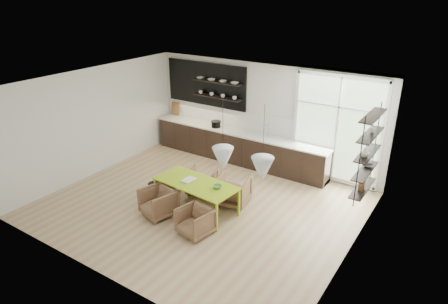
% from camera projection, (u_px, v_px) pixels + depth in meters
% --- Properties ---
extents(room, '(7.02, 6.01, 2.91)m').
position_uv_depth(room, '(247.00, 139.00, 9.53)').
color(room, tan).
rests_on(room, ground).
extents(kitchen_run, '(5.54, 0.69, 2.75)m').
position_uv_depth(kitchen_run, '(236.00, 141.00, 11.74)').
color(kitchen_run, black).
rests_on(kitchen_run, ground).
extents(right_shelving, '(0.26, 1.22, 1.90)m').
position_uv_depth(right_shelving, '(367.00, 156.00, 8.11)').
color(right_shelving, black).
rests_on(right_shelving, ground).
extents(dining_table, '(2.02, 1.04, 0.71)m').
position_uv_depth(dining_table, '(196.00, 185.00, 9.07)').
color(dining_table, '#94BD16').
rests_on(dining_table, ground).
extents(armchair_back_left, '(0.82, 0.83, 0.62)m').
position_uv_depth(armchair_back_left, '(202.00, 181.00, 9.99)').
color(armchair_back_left, brown).
rests_on(armchair_back_left, ground).
extents(armchair_back_right, '(0.89, 0.90, 0.70)m').
position_uv_depth(armchair_back_right, '(233.00, 190.00, 9.48)').
color(armchair_back_right, brown).
rests_on(armchair_back_right, ground).
extents(armchair_front_left, '(0.88, 0.89, 0.65)m').
position_uv_depth(armchair_front_left, '(158.00, 202.00, 9.01)').
color(armchair_front_left, brown).
rests_on(armchair_front_left, ground).
extents(armchair_front_right, '(0.75, 0.77, 0.60)m').
position_uv_depth(armchair_front_right, '(195.00, 221.00, 8.33)').
color(armchair_front_right, brown).
rests_on(armchair_front_right, ground).
extents(wire_stool, '(0.33, 0.33, 0.42)m').
position_uv_depth(wire_stool, '(155.00, 189.00, 9.71)').
color(wire_stool, black).
rests_on(wire_stool, ground).
extents(table_book, '(0.26, 0.34, 0.03)m').
position_uv_depth(table_book, '(185.00, 179.00, 9.21)').
color(table_book, white).
rests_on(table_book, dining_table).
extents(table_bowl, '(0.20, 0.20, 0.06)m').
position_uv_depth(table_bowl, '(217.00, 187.00, 8.80)').
color(table_bowl, '#578B4F').
rests_on(table_bowl, dining_table).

